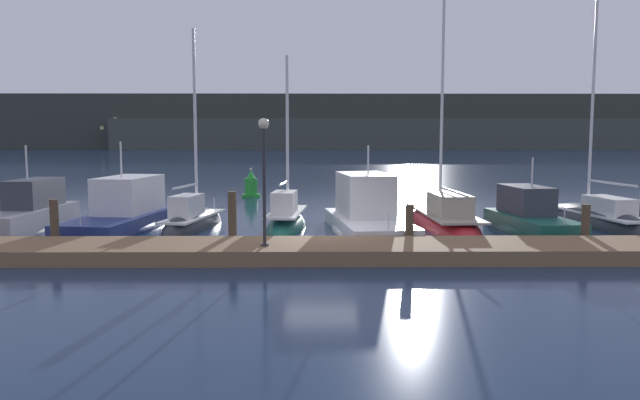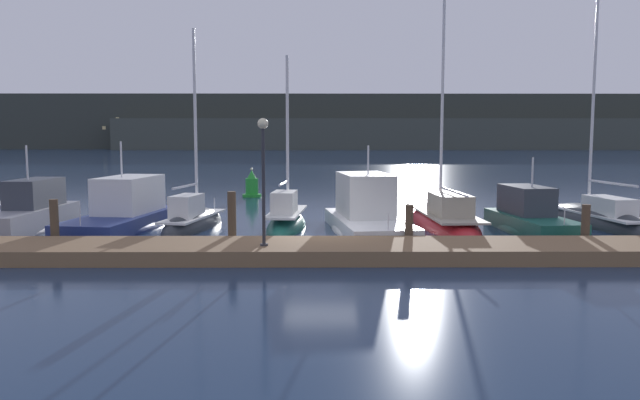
{
  "view_description": "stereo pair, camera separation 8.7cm",
  "coord_description": "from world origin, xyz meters",
  "px_view_note": "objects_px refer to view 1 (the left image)",
  "views": [
    {
      "loc": [
        -0.22,
        -21.0,
        3.78
      ],
      "look_at": [
        0.0,
        3.15,
        1.2
      ],
      "focal_mm": 35.0,
      "sensor_mm": 36.0,
      "label": 1
    },
    {
      "loc": [
        -0.13,
        -21.0,
        3.78
      ],
      "look_at": [
        0.0,
        3.15,
        1.2
      ],
      "focal_mm": 35.0,
      "sensor_mm": 36.0,
      "label": 2
    }
  ],
  "objects_px": {
    "sailboat_berth_5": "(286,224)",
    "motorboat_berth_8": "(531,225)",
    "motorboat_berth_2": "(29,221)",
    "motorboat_berth_6": "(367,221)",
    "sailboat_berth_4": "(193,225)",
    "dock_lamppost": "(264,160)",
    "sailboat_berth_7": "(444,222)",
    "channel_buoy": "(251,186)",
    "motorboat_berth_3": "(123,220)",
    "sailboat_berth_9": "(596,222)"
  },
  "relations": [
    {
      "from": "motorboat_berth_2",
      "to": "sailboat_berth_4",
      "type": "bearing_deg",
      "value": 4.71
    },
    {
      "from": "sailboat_berth_5",
      "to": "channel_buoy",
      "type": "bearing_deg",
      "value": 101.99
    },
    {
      "from": "motorboat_berth_3",
      "to": "dock_lamppost",
      "type": "distance_m",
      "value": 9.19
    },
    {
      "from": "sailboat_berth_7",
      "to": "dock_lamppost",
      "type": "distance_m",
      "value": 10.16
    },
    {
      "from": "sailboat_berth_5",
      "to": "motorboat_berth_8",
      "type": "distance_m",
      "value": 9.53
    },
    {
      "from": "dock_lamppost",
      "to": "channel_buoy",
      "type": "bearing_deg",
      "value": 96.99
    },
    {
      "from": "sailboat_berth_7",
      "to": "sailboat_berth_9",
      "type": "bearing_deg",
      "value": 1.62
    },
    {
      "from": "sailboat_berth_4",
      "to": "sailboat_berth_7",
      "type": "distance_m",
      "value": 10.21
    },
    {
      "from": "motorboat_berth_8",
      "to": "sailboat_berth_9",
      "type": "height_order",
      "value": "sailboat_berth_9"
    },
    {
      "from": "channel_buoy",
      "to": "motorboat_berth_6",
      "type": "bearing_deg",
      "value": -66.3
    },
    {
      "from": "motorboat_berth_2",
      "to": "sailboat_berth_9",
      "type": "relative_size",
      "value": 0.58
    },
    {
      "from": "sailboat_berth_5",
      "to": "dock_lamppost",
      "type": "bearing_deg",
      "value": -93.26
    },
    {
      "from": "channel_buoy",
      "to": "dock_lamppost",
      "type": "distance_m",
      "value": 19.17
    },
    {
      "from": "motorboat_berth_2",
      "to": "sailboat_berth_9",
      "type": "bearing_deg",
      "value": 3.39
    },
    {
      "from": "sailboat_berth_5",
      "to": "sailboat_berth_7",
      "type": "height_order",
      "value": "sailboat_berth_7"
    },
    {
      "from": "motorboat_berth_6",
      "to": "sailboat_berth_7",
      "type": "height_order",
      "value": "sailboat_berth_7"
    },
    {
      "from": "channel_buoy",
      "to": "sailboat_berth_9",
      "type": "bearing_deg",
      "value": -37.13
    },
    {
      "from": "sailboat_berth_4",
      "to": "sailboat_berth_7",
      "type": "bearing_deg",
      "value": 3.68
    },
    {
      "from": "sailboat_berth_4",
      "to": "motorboat_berth_3",
      "type": "bearing_deg",
      "value": -179.48
    },
    {
      "from": "motorboat_berth_2",
      "to": "dock_lamppost",
      "type": "distance_m",
      "value": 11.55
    },
    {
      "from": "sailboat_berth_4",
      "to": "dock_lamppost",
      "type": "relative_size",
      "value": 2.3
    },
    {
      "from": "motorboat_berth_6",
      "to": "sailboat_berth_7",
      "type": "xyz_separation_m",
      "value": [
        3.27,
        1.43,
        -0.25
      ]
    },
    {
      "from": "sailboat_berth_5",
      "to": "motorboat_berth_8",
      "type": "height_order",
      "value": "sailboat_berth_5"
    },
    {
      "from": "motorboat_berth_2",
      "to": "sailboat_berth_5",
      "type": "relative_size",
      "value": 0.86
    },
    {
      "from": "motorboat_berth_8",
      "to": "dock_lamppost",
      "type": "height_order",
      "value": "dock_lamppost"
    },
    {
      "from": "motorboat_berth_3",
      "to": "motorboat_berth_8",
      "type": "xyz_separation_m",
      "value": [
        15.99,
        -0.86,
        -0.07
      ]
    },
    {
      "from": "sailboat_berth_7",
      "to": "channel_buoy",
      "type": "relative_size",
      "value": 7.13
    },
    {
      "from": "motorboat_berth_3",
      "to": "sailboat_berth_4",
      "type": "xyz_separation_m",
      "value": [
        2.76,
        0.03,
        -0.2
      ]
    },
    {
      "from": "sailboat_berth_7",
      "to": "motorboat_berth_2",
      "type": "bearing_deg",
      "value": -175.93
    },
    {
      "from": "motorboat_berth_2",
      "to": "sailboat_berth_5",
      "type": "distance_m",
      "value": 10.02
    },
    {
      "from": "channel_buoy",
      "to": "sailboat_berth_5",
      "type": "bearing_deg",
      "value": -78.01
    },
    {
      "from": "sailboat_berth_4",
      "to": "motorboat_berth_8",
      "type": "relative_size",
      "value": 1.44
    },
    {
      "from": "sailboat_berth_5",
      "to": "sailboat_berth_4",
      "type": "bearing_deg",
      "value": 179.64
    },
    {
      "from": "sailboat_berth_7",
      "to": "channel_buoy",
      "type": "height_order",
      "value": "sailboat_berth_7"
    },
    {
      "from": "motorboat_berth_2",
      "to": "sailboat_berth_9",
      "type": "xyz_separation_m",
      "value": [
        22.82,
        1.35,
        -0.28
      ]
    },
    {
      "from": "motorboat_berth_6",
      "to": "sailboat_berth_4",
      "type": "bearing_deg",
      "value": 173.64
    },
    {
      "from": "motorboat_berth_6",
      "to": "channel_buoy",
      "type": "bearing_deg",
      "value": 113.7
    },
    {
      "from": "sailboat_berth_4",
      "to": "motorboat_berth_6",
      "type": "xyz_separation_m",
      "value": [
        6.92,
        -0.77,
        0.27
      ]
    },
    {
      "from": "sailboat_berth_5",
      "to": "motorboat_berth_6",
      "type": "relative_size",
      "value": 0.98
    },
    {
      "from": "motorboat_berth_8",
      "to": "sailboat_berth_9",
      "type": "relative_size",
      "value": 0.55
    },
    {
      "from": "motorboat_berth_2",
      "to": "sailboat_berth_4",
      "type": "distance_m",
      "value": 6.29
    },
    {
      "from": "motorboat_berth_6",
      "to": "sailboat_berth_9",
      "type": "bearing_deg",
      "value": 9.47
    },
    {
      "from": "motorboat_berth_2",
      "to": "motorboat_berth_6",
      "type": "height_order",
      "value": "motorboat_berth_2"
    },
    {
      "from": "motorboat_berth_6",
      "to": "channel_buoy",
      "type": "xyz_separation_m",
      "value": [
        -5.86,
        13.34,
        0.22
      ]
    },
    {
      "from": "motorboat_berth_3",
      "to": "channel_buoy",
      "type": "distance_m",
      "value": 13.16
    },
    {
      "from": "sailboat_berth_9",
      "to": "channel_buoy",
      "type": "height_order",
      "value": "sailboat_berth_9"
    },
    {
      "from": "dock_lamppost",
      "to": "motorboat_berth_2",
      "type": "bearing_deg",
      "value": 148.96
    },
    {
      "from": "motorboat_berth_3",
      "to": "motorboat_berth_6",
      "type": "xyz_separation_m",
      "value": [
        9.68,
        -0.75,
        0.07
      ]
    },
    {
      "from": "sailboat_berth_4",
      "to": "dock_lamppost",
      "type": "bearing_deg",
      "value": -61.89
    },
    {
      "from": "sailboat_berth_9",
      "to": "sailboat_berth_5",
      "type": "bearing_deg",
      "value": -176.17
    }
  ]
}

